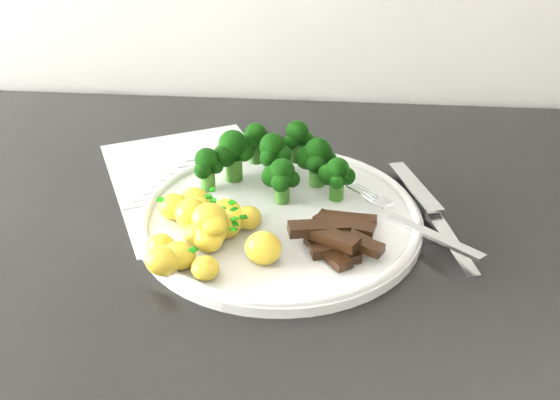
% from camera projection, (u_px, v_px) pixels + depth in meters
% --- Properties ---
extents(recipe_paper, '(0.29, 0.33, 0.00)m').
position_uv_depth(recipe_paper, '(195.00, 181.00, 0.79)').
color(recipe_paper, white).
rests_on(recipe_paper, counter).
extents(plate, '(0.31, 0.31, 0.02)m').
position_uv_depth(plate, '(280.00, 216.00, 0.71)').
color(plate, white).
rests_on(plate, counter).
extents(broccoli, '(0.18, 0.12, 0.07)m').
position_uv_depth(broccoli, '(278.00, 157.00, 0.74)').
color(broccoli, '#336B1D').
rests_on(broccoli, plate).
extents(potatoes, '(0.14, 0.14, 0.05)m').
position_uv_depth(potatoes, '(206.00, 228.00, 0.66)').
color(potatoes, yellow).
rests_on(potatoes, plate).
extents(beef_strips, '(0.10, 0.10, 0.03)m').
position_uv_depth(beef_strips, '(337.00, 234.00, 0.66)').
color(beef_strips, black).
rests_on(beef_strips, plate).
extents(fork, '(0.14, 0.14, 0.02)m').
position_uv_depth(fork, '(414.00, 224.00, 0.68)').
color(fork, silver).
rests_on(fork, plate).
extents(knife, '(0.08, 0.22, 0.02)m').
position_uv_depth(knife, '(440.00, 227.00, 0.69)').
color(knife, silver).
rests_on(knife, plate).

